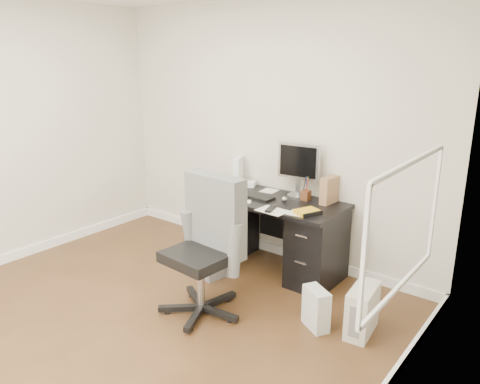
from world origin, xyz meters
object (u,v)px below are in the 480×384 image
object	(u,v)px
desk	(270,231)
wicker_basket	(216,243)
pc_tower	(362,310)
lcd_monitor	(299,170)
office_chair	(200,249)
keyboard	(254,196)

from	to	relation	value
desk	wicker_basket	xyz separation A→B (m)	(-0.59, -0.17, -0.22)
pc_tower	lcd_monitor	bearing A→B (deg)	137.58
office_chair	pc_tower	bearing A→B (deg)	28.84
office_chair	pc_tower	xyz separation A→B (m)	(1.22, 0.56, -0.40)
desk	keyboard	size ratio (longest dim) A/B	3.47
lcd_monitor	office_chair	xyz separation A→B (m)	(-0.14, -1.33, -0.44)
desk	pc_tower	distance (m)	1.39
pc_tower	keyboard	bearing A→B (deg)	153.98
lcd_monitor	keyboard	distance (m)	0.52
desk	wicker_basket	distance (m)	0.65
lcd_monitor	office_chair	bearing A→B (deg)	-100.50
office_chair	keyboard	bearing A→B (deg)	105.31
pc_tower	wicker_basket	xyz separation A→B (m)	(-1.85, 0.38, -0.02)
desk	keyboard	bearing A→B (deg)	-162.04
desk	wicker_basket	world-z (taller)	desk
keyboard	office_chair	xyz separation A→B (m)	(0.21, -1.05, -0.17)
desk	office_chair	size ratio (longest dim) A/B	1.26
wicker_basket	lcd_monitor	bearing A→B (deg)	26.88
pc_tower	wicker_basket	bearing A→B (deg)	161.40
lcd_monitor	office_chair	size ratio (longest dim) A/B	0.47
lcd_monitor	office_chair	world-z (taller)	lcd_monitor
lcd_monitor	pc_tower	xyz separation A→B (m)	(1.08, -0.77, -0.84)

